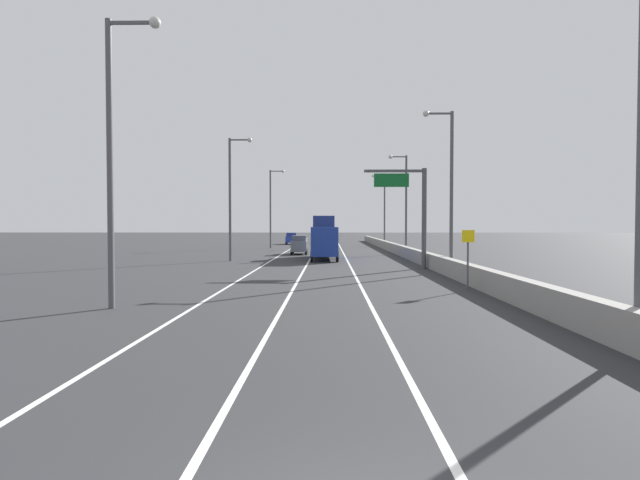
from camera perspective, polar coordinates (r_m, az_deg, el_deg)
ground_plane at (r=69.02m, az=1.18°, el=-1.02°), size 320.00×320.00×0.00m
lane_stripe_left at (r=60.26m, az=-4.03°, el=-1.41°), size 0.16×130.00×0.00m
lane_stripe_center at (r=60.06m, az=-0.70°, el=-1.41°), size 0.16×130.00×0.00m
lane_stripe_right at (r=60.05m, az=2.64°, el=-1.41°), size 0.16×130.00×0.00m
jersey_barrier_right at (r=45.68m, az=10.78°, el=-1.72°), size 0.60×120.00×1.10m
overhead_sign_gantry at (r=38.13m, az=10.70°, el=3.89°), size 4.68×0.36×7.50m
speed_advisory_sign at (r=25.61m, az=16.50°, el=-1.68°), size 0.60×0.11×3.00m
lamp_post_right_near at (r=15.69m, az=32.11°, el=12.94°), size 2.14×0.44×11.19m
lamp_post_right_second at (r=36.06m, az=14.39°, el=6.60°), size 2.14×0.44×11.19m
lamp_post_right_third at (r=57.43m, az=9.56°, el=4.77°), size 2.14×0.44×11.19m
lamp_post_right_fourth at (r=79.00m, az=7.19°, el=3.92°), size 2.14×0.44×11.19m
lamp_post_left_near at (r=21.11m, az=-22.24°, el=10.08°), size 2.14×0.44×11.19m
lamp_post_left_mid at (r=46.25m, az=-9.93°, el=5.53°), size 2.14×0.44×11.19m
lamp_post_left_far at (r=71.95m, az=-5.48°, el=4.15°), size 2.14×0.44×11.19m
car_black_0 at (r=94.06m, az=0.91°, el=0.33°), size 2.01×4.34×2.07m
car_blue_1 at (r=86.09m, az=-3.26°, el=0.17°), size 2.03×4.11×1.99m
car_gray_2 at (r=56.17m, az=-2.38°, el=-0.57°), size 1.88×4.05×2.10m
box_truck at (r=48.12m, az=0.44°, el=0.10°), size 2.67×9.64×4.18m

